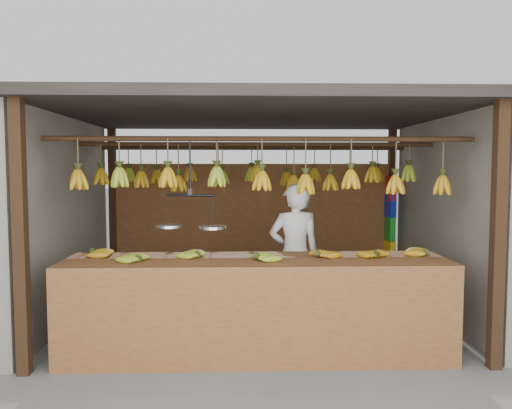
{
  "coord_description": "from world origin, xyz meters",
  "views": [
    {
      "loc": [
        -0.19,
        -5.63,
        1.72
      ],
      "look_at": [
        0.0,
        0.3,
        1.3
      ],
      "focal_mm": 35.0,
      "sensor_mm": 36.0,
      "label": 1
    }
  ],
  "objects": [
    {
      "name": "ground",
      "position": [
        0.0,
        0.0,
        0.0
      ],
      "size": [
        80.0,
        80.0,
        0.0
      ],
      "primitive_type": "plane",
      "color": "#5B5B57"
    },
    {
      "name": "stall",
      "position": [
        0.0,
        0.33,
        1.97
      ],
      "size": [
        4.3,
        3.3,
        2.4
      ],
      "color": "black",
      "rests_on": "ground"
    },
    {
      "name": "counter",
      "position": [
        -0.04,
        -1.23,
        0.71
      ],
      "size": [
        3.52,
        0.8,
        0.96
      ],
      "color": "brown",
      "rests_on": "ground"
    },
    {
      "name": "hanging_bananas",
      "position": [
        -0.0,
        -0.02,
        1.62
      ],
      "size": [
        3.63,
        2.23,
        0.39
      ],
      "color": "#AD7D12",
      "rests_on": "ground"
    },
    {
      "name": "balance_scale",
      "position": [
        -0.65,
        -1.0,
        1.23
      ],
      "size": [
        0.66,
        0.36,
        0.83
      ],
      "color": "black",
      "rests_on": "ground"
    },
    {
      "name": "vendor",
      "position": [
        0.41,
        -0.23,
        0.78
      ],
      "size": [
        0.63,
        0.47,
        1.56
      ],
      "primitive_type": "imported",
      "rotation": [
        0.0,
        0.0,
        3.31
      ],
      "color": "white",
      "rests_on": "ground"
    },
    {
      "name": "bag_bundles",
      "position": [
        1.94,
        1.35,
        1.02
      ],
      "size": [
        0.08,
        0.26,
        1.25
      ],
      "color": "red",
      "rests_on": "ground"
    }
  ]
}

